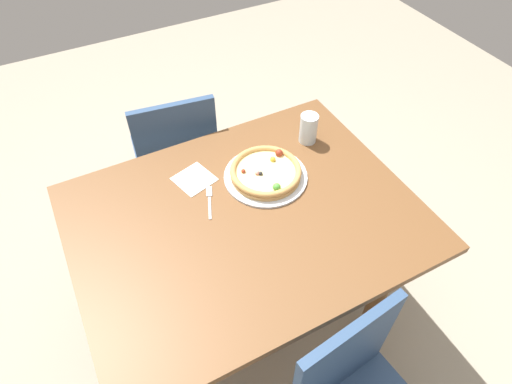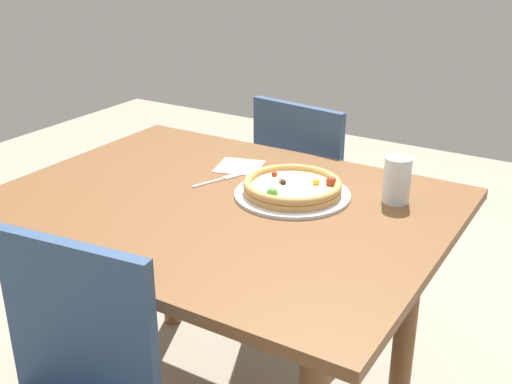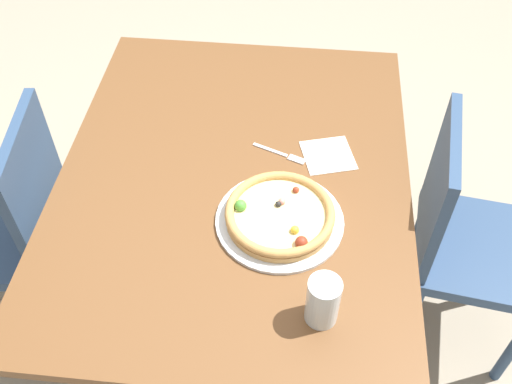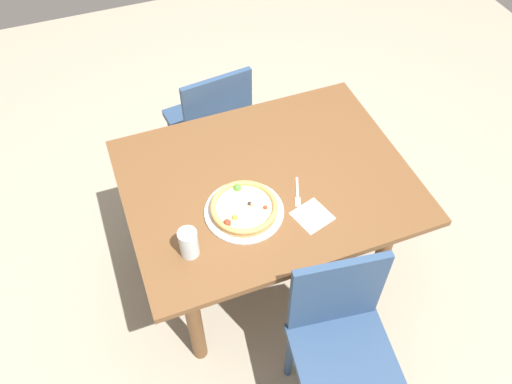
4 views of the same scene
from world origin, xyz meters
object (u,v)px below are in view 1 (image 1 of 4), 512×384
plate (266,176)px  fork (209,200)px  dining_table (246,235)px  napkin (194,179)px  drinking_glass (308,128)px  pizza (266,172)px  chair_far (177,156)px

plate → fork: 0.25m
dining_table → napkin: 0.30m
plate → drinking_glass: bearing=23.1°
plate → fork: plate is taller
plate → pizza: (0.00, -0.00, 0.03)m
fork → drinking_glass: drinking_glass is taller
chair_far → pizza: chair_far is taller
chair_far → napkin: size_ratio=6.43×
chair_far → plate: bearing=-62.2°
plate → dining_table: bearing=-138.7°
fork → pizza: bearing=-66.5°
fork → dining_table: bearing=-124.4°
chair_far → pizza: size_ratio=3.16×
dining_table → fork: size_ratio=7.93×
chair_far → fork: (-0.04, -0.57, 0.26)m
chair_far → fork: size_ratio=5.65×
drinking_glass → dining_table: bearing=-149.2°
plate → fork: bearing=-178.2°
dining_table → drinking_glass: bearing=30.8°
dining_table → pizza: pizza is taller
fork → chair_far: bearing=17.4°
plate → chair_far: bearing=110.0°
pizza → drinking_glass: drinking_glass is taller
plate → fork: (-0.25, -0.01, -0.00)m
dining_table → chair_far: (-0.05, 0.70, -0.14)m
chair_far → plate: 0.66m
chair_far → fork: chair_far is taller
pizza → plate: bearing=163.4°
dining_table → fork: 0.20m
plate → napkin: size_ratio=2.39×
pizza → drinking_glass: (0.27, 0.11, 0.04)m
drinking_glass → napkin: (-0.53, 0.01, -0.06)m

